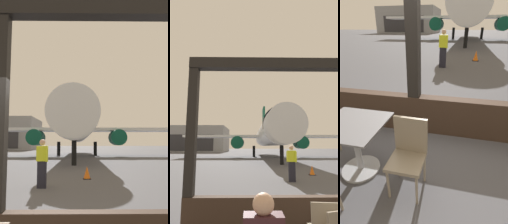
# 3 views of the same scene
# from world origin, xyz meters

# --- Properties ---
(ground_plane) EXTENTS (220.00, 220.00, 0.00)m
(ground_plane) POSITION_xyz_m (0.00, 40.00, 0.00)
(ground_plane) COLOR #4C4C51
(airplane) EXTENTS (27.04, 32.19, 10.39)m
(airplane) POSITION_xyz_m (0.65, 27.85, 3.58)
(airplane) COLOR silver
(airplane) RESTS_ON ground
(ground_crew_worker) EXTENTS (0.45, 0.40, 1.74)m
(ground_crew_worker) POSITION_xyz_m (-0.27, 5.94, 0.90)
(ground_crew_worker) COLOR black
(ground_crew_worker) RESTS_ON ground
(traffic_cone) EXTENTS (0.36, 0.36, 0.57)m
(traffic_cone) POSITION_xyz_m (1.41, 8.28, 0.27)
(traffic_cone) COLOR orange
(traffic_cone) RESTS_ON ground
(distant_hangar) EXTENTS (19.33, 17.14, 7.96)m
(distant_hangar) POSITION_xyz_m (-20.04, 65.07, 3.98)
(distant_hangar) COLOR gray
(distant_hangar) RESTS_ON ground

